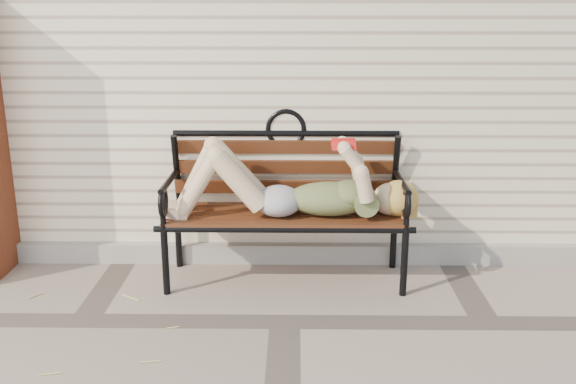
{
  "coord_description": "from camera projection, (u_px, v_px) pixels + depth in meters",
  "views": [
    {
      "loc": [
        0.07,
        -3.6,
        1.87
      ],
      "look_at": [
        0.01,
        0.47,
        0.7
      ],
      "focal_mm": 40.0,
      "sensor_mm": 36.0,
      "label": 1
    }
  ],
  "objects": [
    {
      "name": "ground",
      "position": [
        285.0,
        322.0,
        3.98
      ],
      "size": [
        80.0,
        80.0,
        0.0
      ],
      "primitive_type": "plane",
      "color": "gray",
      "rests_on": "ground"
    },
    {
      "name": "house_wall",
      "position": [
        290.0,
        47.0,
        6.45
      ],
      "size": [
        8.0,
        4.0,
        3.0
      ],
      "primitive_type": "cube",
      "color": "beige",
      "rests_on": "ground"
    },
    {
      "name": "garden_bench",
      "position": [
        285.0,
        187.0,
        4.52
      ],
      "size": [
        1.82,
        0.72,
        1.18
      ],
      "color": "black",
      "rests_on": "ground"
    },
    {
      "name": "reading_woman",
      "position": [
        287.0,
        187.0,
        4.37
      ],
      "size": [
        1.72,
        0.39,
        0.54
      ],
      "color": "#0A3B46",
      "rests_on": "ground"
    },
    {
      "name": "foundation_strip",
      "position": [
        287.0,
        253.0,
        4.89
      ],
      "size": [
        8.0,
        0.1,
        0.15
      ],
      "primitive_type": "cube",
      "color": "gray",
      "rests_on": "ground"
    }
  ]
}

